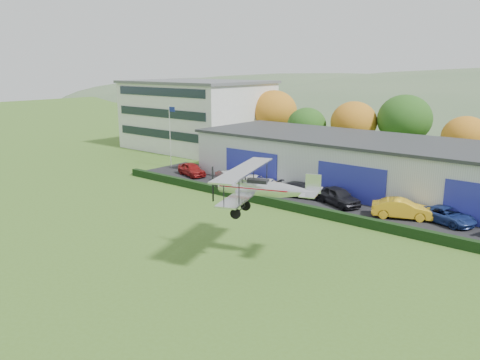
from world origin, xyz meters
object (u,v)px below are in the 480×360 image
Objects in this scene: office_block at (197,115)px; biplane at (259,187)px; hangar at (378,165)px; car_0 at (192,169)px; car_5 at (402,209)px; car_6 at (446,215)px; car_2 at (255,182)px; car_1 at (229,178)px; car_3 at (301,190)px; car_4 at (338,196)px; flagpole at (170,130)px.

biplane is at bearing -40.33° from office_block.
car_0 is at bearing -158.37° from hangar.
office_block is 4.15× the size of car_5.
car_0 is 0.92× the size of car_6.
car_2 is at bearing 108.97° from biplane.
hangar is 12.80m from car_2.
office_block is 4.70× the size of car_1.
car_2 is (9.57, -0.13, -0.05)m from car_0.
car_5 is at bearing -105.86° from car_3.
car_3 is (-4.53, -7.42, -1.89)m from hangar.
car_3 is 0.99× the size of car_5.
car_5 is at bearing -68.15° from car_4.
car_4 is at bearing -73.10° from car_0.
car_0 is 25.22m from car_5.
car_6 is at bearing -71.50° from car_0.
car_3 is at bearing -109.60° from car_2.
office_block is at bearing 33.01° from car_2.
car_5 is (10.26, -0.33, 0.11)m from car_3.
biplane is (-7.18, -15.85, 4.33)m from car_6.
hangar is 7.80m from car_4.
biplane is at bearing -148.21° from car_4.
car_0 is (13.51, -14.75, -4.41)m from office_block.
car_1 is at bearing 115.32° from car_4.
car_5 is at bearing -66.16° from car_1.
flagpole is at bearing -166.49° from hangar.
flagpole is 1.65× the size of car_6.
car_4 is 0.59× the size of biplane.
office_block reaches higher than car_0.
car_6 is (18.96, 1.13, -0.04)m from car_2.
biplane is at bearing 173.42° from car_6.
car_5 is at bearing -53.55° from hangar.
car_0 is 0.91× the size of car_4.
car_3 is 1.01× the size of car_4.
car_2 is at bearing -74.27° from car_0.
car_5 reaches higher than car_2.
office_block is at bearing 49.06° from car_3.
car_4 is at bearing -24.12° from office_block.
flagpole is at bearing 109.58° from car_4.
hangar is 7.95× the size of car_2.
biplane is (26.74, -16.60, 0.27)m from flagpole.
car_0 is 14.96m from car_3.
flagpole is 1.57× the size of car_2.
office_block is 4.03× the size of car_2.
biplane is (1.86, -22.58, 2.40)m from hangar.
car_3 is 10.26m from car_5.
car_4 is at bearing 78.76° from biplane.
hangar is at bearing -12.01° from office_block.
office_block is 15.33m from flagpole.
hangar is 8.19× the size of car_5.
car_1 is at bearing -10.19° from flagpole.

